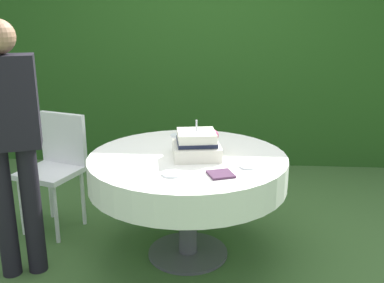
{
  "coord_description": "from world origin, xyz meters",
  "views": [
    {
      "loc": [
        0.23,
        -2.75,
        1.64
      ],
      "look_at": [
        0.03,
        -0.01,
        0.83
      ],
      "focal_mm": 41.36,
      "sensor_mm": 36.0,
      "label": 1
    }
  ],
  "objects_px": {
    "serving_plate_far": "(178,135)",
    "serving_plate_near": "(248,166)",
    "cake_table": "(188,171)",
    "standing_person": "(9,135)",
    "napkin_stack": "(221,174)",
    "wedding_cake": "(197,145)",
    "garden_chair": "(56,160)",
    "serving_plate_left": "(172,174)"
  },
  "relations": [
    {
      "from": "serving_plate_far",
      "to": "serving_plate_near",
      "type": "bearing_deg",
      "value": -53.04
    },
    {
      "from": "cake_table",
      "to": "standing_person",
      "type": "relative_size",
      "value": 0.82
    },
    {
      "from": "serving_plate_near",
      "to": "napkin_stack",
      "type": "distance_m",
      "value": 0.22
    },
    {
      "from": "cake_table",
      "to": "standing_person",
      "type": "xyz_separation_m",
      "value": [
        -1.04,
        -0.3,
        0.31
      ]
    },
    {
      "from": "wedding_cake",
      "to": "garden_chair",
      "type": "height_order",
      "value": "wedding_cake"
    },
    {
      "from": "serving_plate_far",
      "to": "garden_chair",
      "type": "height_order",
      "value": "garden_chair"
    },
    {
      "from": "serving_plate_left",
      "to": "standing_person",
      "type": "relative_size",
      "value": 0.08
    },
    {
      "from": "serving_plate_near",
      "to": "garden_chair",
      "type": "xyz_separation_m",
      "value": [
        -1.42,
        0.56,
        -0.19
      ]
    },
    {
      "from": "garden_chair",
      "to": "standing_person",
      "type": "xyz_separation_m",
      "value": [
        -0.0,
        -0.66,
        0.39
      ]
    },
    {
      "from": "cake_table",
      "to": "serving_plate_far",
      "type": "height_order",
      "value": "serving_plate_far"
    },
    {
      "from": "napkin_stack",
      "to": "garden_chair",
      "type": "xyz_separation_m",
      "value": [
        -1.26,
        0.71,
        -0.19
      ]
    },
    {
      "from": "serving_plate_left",
      "to": "napkin_stack",
      "type": "distance_m",
      "value": 0.28
    },
    {
      "from": "wedding_cake",
      "to": "serving_plate_far",
      "type": "distance_m",
      "value": 0.51
    },
    {
      "from": "serving_plate_near",
      "to": "serving_plate_far",
      "type": "bearing_deg",
      "value": 126.96
    },
    {
      "from": "serving_plate_left",
      "to": "serving_plate_near",
      "type": "bearing_deg",
      "value": 19.86
    },
    {
      "from": "serving_plate_near",
      "to": "standing_person",
      "type": "height_order",
      "value": "standing_person"
    },
    {
      "from": "garden_chair",
      "to": "serving_plate_far",
      "type": "bearing_deg",
      "value": 6.08
    },
    {
      "from": "serving_plate_far",
      "to": "serving_plate_left",
      "type": "height_order",
      "value": "same"
    },
    {
      "from": "wedding_cake",
      "to": "serving_plate_left",
      "type": "relative_size",
      "value": 2.85
    },
    {
      "from": "garden_chair",
      "to": "standing_person",
      "type": "height_order",
      "value": "standing_person"
    },
    {
      "from": "serving_plate_far",
      "to": "napkin_stack",
      "type": "height_order",
      "value": "napkin_stack"
    },
    {
      "from": "wedding_cake",
      "to": "serving_plate_far",
      "type": "xyz_separation_m",
      "value": [
        -0.18,
        0.47,
        -0.07
      ]
    },
    {
      "from": "napkin_stack",
      "to": "serving_plate_left",
      "type": "bearing_deg",
      "value": -177.72
    },
    {
      "from": "serving_plate_near",
      "to": "standing_person",
      "type": "distance_m",
      "value": 1.44
    },
    {
      "from": "wedding_cake",
      "to": "cake_table",
      "type": "bearing_deg",
      "value": 169.74
    },
    {
      "from": "serving_plate_near",
      "to": "serving_plate_left",
      "type": "xyz_separation_m",
      "value": [
        -0.44,
        -0.16,
        0.0
      ]
    },
    {
      "from": "napkin_stack",
      "to": "standing_person",
      "type": "bearing_deg",
      "value": 177.82
    },
    {
      "from": "cake_table",
      "to": "napkin_stack",
      "type": "relative_size",
      "value": 9.43
    },
    {
      "from": "serving_plate_near",
      "to": "serving_plate_left",
      "type": "bearing_deg",
      "value": -160.14
    },
    {
      "from": "serving_plate_near",
      "to": "garden_chair",
      "type": "bearing_deg",
      "value": 158.41
    },
    {
      "from": "cake_table",
      "to": "napkin_stack",
      "type": "distance_m",
      "value": 0.43
    },
    {
      "from": "cake_table",
      "to": "serving_plate_left",
      "type": "relative_size",
      "value": 10.58
    },
    {
      "from": "serving_plate_far",
      "to": "wedding_cake",
      "type": "bearing_deg",
      "value": -69.57
    },
    {
      "from": "garden_chair",
      "to": "serving_plate_left",
      "type": "bearing_deg",
      "value": -36.45
    },
    {
      "from": "garden_chair",
      "to": "napkin_stack",
      "type": "bearing_deg",
      "value": -29.47
    },
    {
      "from": "serving_plate_far",
      "to": "serving_plate_left",
      "type": "bearing_deg",
      "value": -86.23
    },
    {
      "from": "standing_person",
      "to": "wedding_cake",
      "type": "bearing_deg",
      "value": 14.54
    },
    {
      "from": "serving_plate_near",
      "to": "serving_plate_left",
      "type": "distance_m",
      "value": 0.47
    },
    {
      "from": "serving_plate_far",
      "to": "standing_person",
      "type": "height_order",
      "value": "standing_person"
    },
    {
      "from": "wedding_cake",
      "to": "napkin_stack",
      "type": "bearing_deg",
      "value": -64.79
    },
    {
      "from": "cake_table",
      "to": "serving_plate_far",
      "type": "distance_m",
      "value": 0.49
    },
    {
      "from": "cake_table",
      "to": "garden_chair",
      "type": "distance_m",
      "value": 1.1
    }
  ]
}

